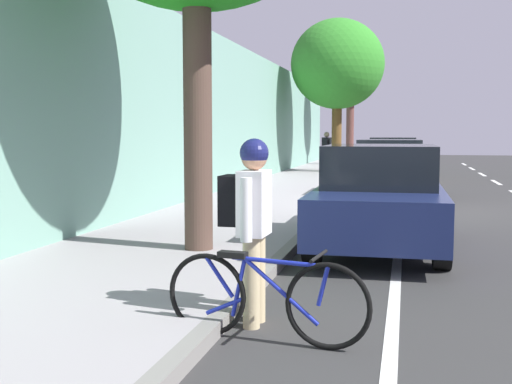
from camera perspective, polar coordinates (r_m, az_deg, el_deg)
ground at (r=14.87m, az=13.78°, el=-1.39°), size 70.13×70.13×0.00m
sidewalk at (r=15.21m, az=0.83°, el=-0.83°), size 3.22×43.83×0.13m
curb_edge at (r=14.94m, az=7.18°, el=-0.98°), size 0.16×43.83×0.13m
lane_stripe_bike_edge at (r=14.87m, az=12.82°, el=-1.35°), size 0.12×43.83×0.01m
building_facade at (r=15.63m, az=-5.89°, el=6.90°), size 0.50×43.83×4.27m
parked_sedan_tan_nearest at (r=23.36m, az=12.04°, el=2.90°), size 1.95×4.45×1.52m
parked_sedan_black_second at (r=16.62m, az=11.84°, el=1.95°), size 1.84×4.40×1.52m
parked_sedan_dark_blue_mid at (r=9.58m, az=11.01°, el=-0.46°), size 1.87×4.41×1.52m
bicycle_at_curb at (r=5.25m, az=0.78°, el=-9.37°), size 1.73×0.46×0.76m
cyclist_with_backpack at (r=5.61m, az=-0.47°, el=-1.87°), size 0.42×0.62×1.65m
street_tree_near_cyclist at (r=31.80m, az=8.44°, el=9.91°), size 2.40×2.40×5.37m
street_tree_mid_block at (r=25.75m, az=7.28°, el=11.20°), size 3.66×3.66×6.00m
pedestrian_on_phone at (r=26.41m, az=6.31°, el=3.84°), size 0.44×0.49×1.58m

